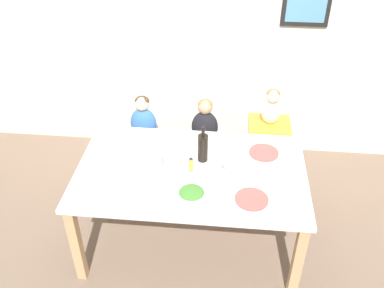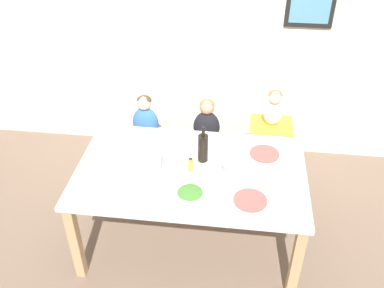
{
  "view_description": "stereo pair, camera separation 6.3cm",
  "coord_description": "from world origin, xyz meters",
  "px_view_note": "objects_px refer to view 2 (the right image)",
  "views": [
    {
      "loc": [
        0.25,
        -2.46,
        2.78
      ],
      "look_at": [
        0.0,
        0.08,
        0.93
      ],
      "focal_mm": 40.0,
      "sensor_mm": 36.0,
      "label": 1
    },
    {
      "loc": [
        0.31,
        -2.45,
        2.78
      ],
      "look_at": [
        0.0,
        0.08,
        0.93
      ],
      "focal_mm": 40.0,
      "sensor_mm": 36.0,
      "label": 2
    }
  ],
  "objects_px": {
    "wine_glass_near": "(226,162)",
    "dinner_plate_back_right": "(264,154)",
    "wine_bottle": "(203,147)",
    "dinner_plate_front_left": "(113,181)",
    "person_child_left": "(145,118)",
    "paper_towel_roll": "(154,164)",
    "chair_far_left": "(147,144)",
    "chair_right_highchair": "(270,139)",
    "person_baby_right": "(274,107)",
    "dinner_plate_front_right": "(250,200)",
    "chair_far_center": "(206,149)",
    "dinner_plate_back_left": "(137,139)",
    "salad_bowl_large": "(190,195)",
    "person_child_center": "(207,122)"
  },
  "relations": [
    {
      "from": "salad_bowl_large",
      "to": "dinner_plate_back_right",
      "type": "height_order",
      "value": "salad_bowl_large"
    },
    {
      "from": "person_baby_right",
      "to": "wine_bottle",
      "type": "xyz_separation_m",
      "value": [
        -0.55,
        -0.62,
        -0.03
      ]
    },
    {
      "from": "dinner_plate_front_left",
      "to": "dinner_plate_back_right",
      "type": "distance_m",
      "value": 1.18
    },
    {
      "from": "wine_glass_near",
      "to": "chair_far_left",
      "type": "bearing_deg",
      "value": 135.08
    },
    {
      "from": "person_child_left",
      "to": "dinner_plate_back_right",
      "type": "bearing_deg",
      "value": -24.8
    },
    {
      "from": "dinner_plate_front_right",
      "to": "chair_right_highchair",
      "type": "bearing_deg",
      "value": 80.24
    },
    {
      "from": "person_child_center",
      "to": "wine_glass_near",
      "type": "relative_size",
      "value": 2.59
    },
    {
      "from": "person_baby_right",
      "to": "person_child_left",
      "type": "bearing_deg",
      "value": -179.98
    },
    {
      "from": "person_baby_right",
      "to": "wine_bottle",
      "type": "bearing_deg",
      "value": -131.39
    },
    {
      "from": "paper_towel_roll",
      "to": "salad_bowl_large",
      "type": "relative_size",
      "value": 1.34
    },
    {
      "from": "chair_far_center",
      "to": "dinner_plate_back_right",
      "type": "xyz_separation_m",
      "value": [
        0.5,
        -0.49,
        0.35
      ]
    },
    {
      "from": "person_baby_right",
      "to": "dinner_plate_back_right",
      "type": "height_order",
      "value": "person_baby_right"
    },
    {
      "from": "chair_far_left",
      "to": "salad_bowl_large",
      "type": "relative_size",
      "value": 2.34
    },
    {
      "from": "wine_bottle",
      "to": "dinner_plate_front_right",
      "type": "distance_m",
      "value": 0.56
    },
    {
      "from": "person_child_center",
      "to": "dinner_plate_back_right",
      "type": "xyz_separation_m",
      "value": [
        0.5,
        -0.49,
        0.06
      ]
    },
    {
      "from": "chair_far_center",
      "to": "dinner_plate_back_left",
      "type": "relative_size",
      "value": 2.06
    },
    {
      "from": "paper_towel_roll",
      "to": "person_child_left",
      "type": "bearing_deg",
      "value": 106.54
    },
    {
      "from": "paper_towel_roll",
      "to": "salad_bowl_large",
      "type": "distance_m",
      "value": 0.35
    },
    {
      "from": "person_baby_right",
      "to": "paper_towel_roll",
      "type": "height_order",
      "value": "person_baby_right"
    },
    {
      "from": "wine_bottle",
      "to": "dinner_plate_front_left",
      "type": "height_order",
      "value": "wine_bottle"
    },
    {
      "from": "chair_far_center",
      "to": "dinner_plate_back_right",
      "type": "bearing_deg",
      "value": -44.38
    },
    {
      "from": "dinner_plate_front_right",
      "to": "person_child_center",
      "type": "bearing_deg",
      "value": 111.0
    },
    {
      "from": "wine_glass_near",
      "to": "dinner_plate_back_left",
      "type": "xyz_separation_m",
      "value": [
        -0.75,
        0.35,
        -0.11
      ]
    },
    {
      "from": "person_child_left",
      "to": "dinner_plate_front_left",
      "type": "distance_m",
      "value": 0.95
    },
    {
      "from": "chair_right_highchair",
      "to": "dinner_plate_back_right",
      "type": "height_order",
      "value": "dinner_plate_back_right"
    },
    {
      "from": "chair_far_left",
      "to": "chair_right_highchair",
      "type": "height_order",
      "value": "chair_right_highchair"
    },
    {
      "from": "dinner_plate_back_left",
      "to": "paper_towel_roll",
      "type": "bearing_deg",
      "value": -63.12
    },
    {
      "from": "paper_towel_roll",
      "to": "chair_far_left",
      "type": "bearing_deg",
      "value": 106.56
    },
    {
      "from": "wine_bottle",
      "to": "paper_towel_roll",
      "type": "xyz_separation_m",
      "value": [
        -0.32,
        -0.27,
        0.02
      ]
    },
    {
      "from": "person_baby_right",
      "to": "paper_towel_roll",
      "type": "bearing_deg",
      "value": -134.45
    },
    {
      "from": "dinner_plate_back_left",
      "to": "dinner_plate_back_right",
      "type": "bearing_deg",
      "value": -3.77
    },
    {
      "from": "person_baby_right",
      "to": "dinner_plate_back_left",
      "type": "height_order",
      "value": "person_baby_right"
    },
    {
      "from": "person_child_left",
      "to": "dinner_plate_front_right",
      "type": "relative_size",
      "value": 1.89
    },
    {
      "from": "person_baby_right",
      "to": "dinner_plate_back_left",
      "type": "bearing_deg",
      "value": -159.13
    },
    {
      "from": "chair_far_center",
      "to": "salad_bowl_large",
      "type": "height_order",
      "value": "salad_bowl_large"
    },
    {
      "from": "wine_glass_near",
      "to": "dinner_plate_back_right",
      "type": "relative_size",
      "value": 0.73
    },
    {
      "from": "dinner_plate_back_right",
      "to": "wine_bottle",
      "type": "bearing_deg",
      "value": -164.63
    },
    {
      "from": "wine_bottle",
      "to": "dinner_plate_front_left",
      "type": "xyz_separation_m",
      "value": [
        -0.61,
        -0.33,
        -0.11
      ]
    },
    {
      "from": "person_baby_right",
      "to": "dinner_plate_back_left",
      "type": "xyz_separation_m",
      "value": [
        -1.11,
        -0.42,
        -0.14
      ]
    },
    {
      "from": "dinner_plate_front_right",
      "to": "person_child_left",
      "type": "bearing_deg",
      "value": 132.82
    },
    {
      "from": "wine_glass_near",
      "to": "salad_bowl_large",
      "type": "distance_m",
      "value": 0.38
    },
    {
      "from": "chair_far_left",
      "to": "chair_right_highchair",
      "type": "bearing_deg",
      "value": 0.0
    },
    {
      "from": "chair_far_left",
      "to": "person_child_left",
      "type": "xyz_separation_m",
      "value": [
        -0.0,
        0.0,
        0.29
      ]
    },
    {
      "from": "person_child_left",
      "to": "dinner_plate_front_right",
      "type": "xyz_separation_m",
      "value": [
        0.96,
        -1.03,
        0.06
      ]
    },
    {
      "from": "person_child_left",
      "to": "person_baby_right",
      "type": "distance_m",
      "value": 1.15
    },
    {
      "from": "person_child_left",
      "to": "person_baby_right",
      "type": "bearing_deg",
      "value": 0.02
    },
    {
      "from": "dinner_plate_front_left",
      "to": "person_child_left",
      "type": "bearing_deg",
      "value": 88.4
    },
    {
      "from": "chair_far_center",
      "to": "wine_bottle",
      "type": "height_order",
      "value": "wine_bottle"
    },
    {
      "from": "person_child_center",
      "to": "dinner_plate_front_left",
      "type": "height_order",
      "value": "person_child_center"
    },
    {
      "from": "wine_glass_near",
      "to": "dinner_plate_front_left",
      "type": "bearing_deg",
      "value": -167.36
    }
  ]
}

